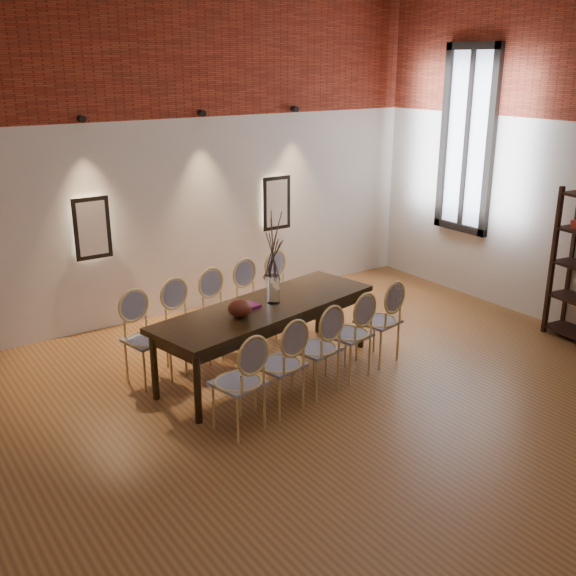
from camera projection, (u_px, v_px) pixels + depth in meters
floor at (363, 416)px, 6.34m from camera, size 7.00×7.00×0.02m
wall_back at (185, 158)px, 8.47m from camera, size 7.00×0.10×4.00m
brick_band_back at (182, 53)px, 8.01m from camera, size 7.00×0.02×1.50m
niche_left at (91, 228)px, 7.92m from camera, size 0.36×0.06×0.66m
niche_right at (275, 203)px, 9.31m from camera, size 0.36×0.06×0.66m
spot_fixture_left at (82, 119)px, 7.49m from camera, size 0.08×0.10×0.08m
spot_fixture_mid at (202, 113)px, 8.30m from camera, size 0.08×0.10×0.08m
spot_fixture_right at (295, 109)px, 9.05m from camera, size 0.08×0.10×0.08m
window_glass at (468, 140)px, 9.06m from camera, size 0.02×0.78×2.38m
window_frame at (467, 140)px, 9.05m from camera, size 0.08×0.90×2.50m
window_mullion at (467, 140)px, 9.05m from camera, size 0.06×0.06×2.40m
dining_table at (267, 338)px, 7.13m from camera, size 2.68×1.32×0.75m
chair_near_a at (238, 382)px, 5.94m from camera, size 0.52×0.52×0.94m
chair_near_b at (279, 364)px, 6.29m from camera, size 0.52×0.52×0.94m
chair_near_c at (316, 348)px, 6.64m from camera, size 0.52×0.52×0.94m
chair_near_d at (348, 334)px, 7.00m from camera, size 0.52×0.52×0.94m
chair_near_e at (378, 321)px, 7.35m from camera, size 0.52×0.52×0.94m
chair_far_a at (147, 340)px, 6.85m from camera, size 0.52×0.52×0.94m
chair_far_b at (187, 326)px, 7.20m from camera, size 0.52×0.52×0.94m
chair_far_c at (223, 314)px, 7.55m from camera, size 0.52×0.52×0.94m
chair_far_d at (257, 303)px, 7.90m from camera, size 0.52×0.52×0.94m
chair_far_e at (287, 292)px, 8.26m from camera, size 0.52×0.52×0.94m
vase at (273, 289)px, 7.03m from camera, size 0.14×0.14×0.30m
dried_branches at (273, 248)px, 6.89m from camera, size 0.50×0.50×0.70m
bowl at (240, 308)px, 6.67m from camera, size 0.24×0.24×0.18m
book at (247, 307)px, 6.92m from camera, size 0.29×0.23×0.03m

